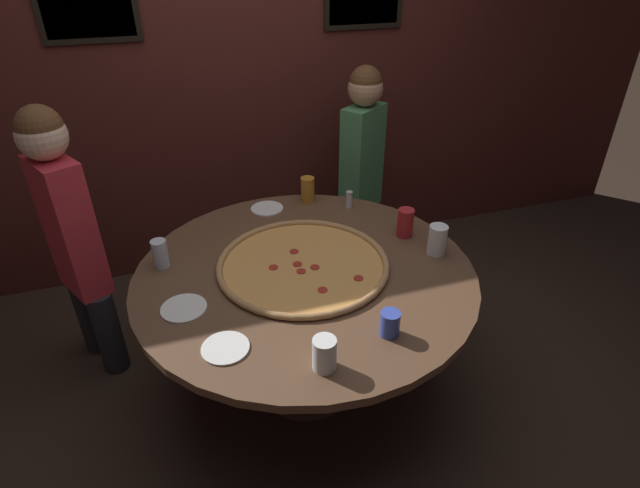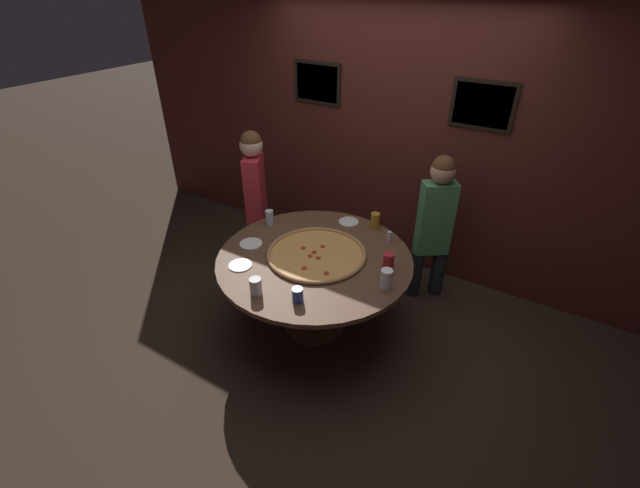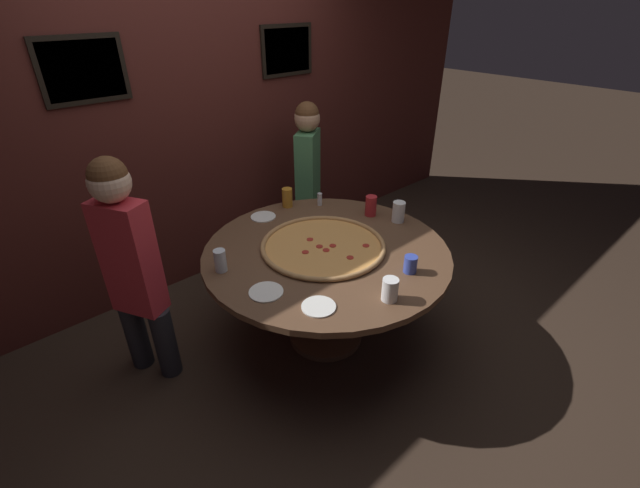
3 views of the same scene
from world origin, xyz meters
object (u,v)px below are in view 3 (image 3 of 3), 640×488
drink_cup_far_right (371,206)px  drink_cup_beside_pizza (220,261)px  giant_pizza (324,245)px  drink_cup_far_left (399,212)px  drink_cup_centre_back (410,264)px  dining_table (326,266)px  condiment_shaker (320,199)px  white_plate_beside_cup (319,307)px  drink_cup_front_edge (287,198)px  white_plate_far_back (263,217)px  white_plate_left_side (266,292)px  diner_far_left (308,174)px  drink_cup_near_right (390,290)px  diner_far_right (131,263)px

drink_cup_far_right → drink_cup_beside_pizza: drink_cup_far_right is taller
giant_pizza → drink_cup_far_left: size_ratio=5.41×
drink_cup_far_left → drink_cup_centre_back: bearing=-135.1°
dining_table → condiment_shaker: (0.42, 0.52, 0.18)m
condiment_shaker → drink_cup_far_left: bearing=-68.5°
giant_pizza → white_plate_beside_cup: size_ratio=4.43×
giant_pizza → drink_cup_front_edge: drink_cup_front_edge is taller
drink_cup_front_edge → condiment_shaker: 0.25m
white_plate_far_back → white_plate_left_side: bearing=-124.8°
condiment_shaker → white_plate_beside_cup: bearing=-132.5°
drink_cup_front_edge → drink_cup_beside_pizza: size_ratio=1.07×
diner_far_left → drink_cup_near_right: bearing=28.4°
giant_pizza → drink_cup_centre_back: size_ratio=7.75×
drink_cup_centre_back → diner_far_left: bearing=71.8°
giant_pizza → drink_cup_beside_pizza: size_ratio=5.88×
drink_cup_far_right → white_plate_left_side: 1.17m
drink_cup_near_right → drink_cup_far_left: drink_cup_far_left is taller
giant_pizza → drink_cup_beside_pizza: drink_cup_beside_pizza is taller
drink_cup_beside_pizza → diner_far_left: 1.48m
drink_cup_near_right → drink_cup_far_left: (0.76, 0.55, 0.01)m
drink_cup_front_edge → condiment_shaker: size_ratio=1.51×
drink_cup_near_right → white_plate_far_back: 1.26m
drink_cup_far_right → dining_table: bearing=-166.3°
white_plate_left_side → diner_far_left: 1.63m
drink_cup_front_edge → diner_far_left: size_ratio=0.10×
drink_cup_far_left → diner_far_right: 1.78m
drink_cup_far_right → drink_cup_beside_pizza: (-1.20, 0.10, -0.01)m
drink_cup_far_left → diner_far_right: bearing=160.3°
drink_cup_front_edge → drink_cup_beside_pizza: 0.95m
white_plate_left_side → condiment_shaker: bearing=33.1°
drink_cup_far_right → diner_far_left: bearing=83.5°
diner_far_right → diner_far_left: 1.75m
drink_cup_centre_back → drink_cup_far_left: bearing=44.9°
white_plate_far_back → condiment_shaker: 0.47m
drink_cup_centre_back → drink_cup_far_right: 0.77m
drink_cup_far_right → diner_far_left: size_ratio=0.11×
white_plate_beside_cup → drink_cup_near_right: bearing=-32.3°
drink_cup_centre_back → drink_cup_far_right: drink_cup_far_right is taller
drink_cup_far_right → white_plate_beside_cup: 1.15m
drink_cup_far_left → white_plate_beside_cup: drink_cup_far_left is taller
white_plate_beside_cup → diner_far_left: diner_far_left is taller
white_plate_far_back → diner_far_left: size_ratio=0.13×
dining_table → giant_pizza: bearing=82.0°
diner_far_right → diner_far_left: size_ratio=1.02×
white_plate_far_back → condiment_shaker: condiment_shaker is taller
drink_cup_far_left → white_plate_beside_cup: 1.14m
drink_cup_near_right → white_plate_left_side: (-0.45, 0.49, -0.06)m
drink_cup_far_left → drink_cup_beside_pizza: 1.31m
drink_cup_near_right → drink_cup_centre_back: 0.31m
giant_pizza → drink_cup_far_left: drink_cup_far_left is taller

